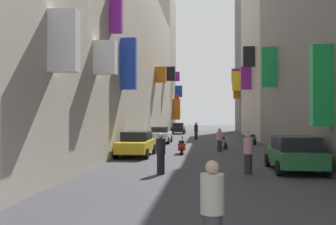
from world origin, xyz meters
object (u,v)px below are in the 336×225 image
object	(u,v)px
pedestrian_near_left	(161,154)
pedestrian_near_right	(196,131)
parked_car_green	(294,153)
parked_car_yellow	(137,143)
scooter_green	(251,139)
parked_car_white	(161,134)
scooter_silver	(222,142)
pedestrian_crossing	(248,153)
scooter_red	(182,146)
pedestrian_mid_street	(219,140)
pedestrian_far_away	(212,212)
parked_car_black	(178,128)

from	to	relation	value
pedestrian_near_left	pedestrian_near_right	size ratio (longest dim) A/B	0.93
parked_car_green	parked_car_yellow	bearing A→B (deg)	145.93
scooter_green	pedestrian_near_left	distance (m)	17.56
pedestrian_near_left	parked_car_white	bearing A→B (deg)	97.06
scooter_silver	pedestrian_crossing	distance (m)	11.80
pedestrian_crossing	pedestrian_near_right	size ratio (longest dim) A/B	0.94
parked_car_white	scooter_silver	world-z (taller)	parked_car_white
scooter_red	pedestrian_mid_street	world-z (taller)	pedestrian_mid_street
parked_car_yellow	pedestrian_far_away	xyz separation A→B (m)	(4.20, -15.55, 0.04)
scooter_green	pedestrian_mid_street	xyz separation A→B (m)	(-2.87, -6.66, 0.32)
scooter_green	pedestrian_near_left	world-z (taller)	pedestrian_near_left
parked_car_yellow	pedestrian_near_right	world-z (taller)	pedestrian_near_right
parked_car_black	pedestrian_far_away	distance (m)	44.77
pedestrian_mid_street	parked_car_yellow	bearing A→B (deg)	-146.52
parked_car_white	pedestrian_near_left	distance (m)	17.91
parked_car_yellow	pedestrian_near_left	distance (m)	7.04
parked_car_green	scooter_green	distance (m)	15.29
scooter_silver	pedestrian_near_left	bearing A→B (deg)	-103.80
parked_car_black	scooter_silver	xyz separation A→B (m)	(5.00, -23.45, -0.33)
parked_car_yellow	scooter_silver	distance (m)	7.71
parked_car_black	pedestrian_mid_street	world-z (taller)	pedestrian_mid_street
scooter_green	pedestrian_far_away	size ratio (longest dim) A/B	1.14
pedestrian_crossing	pedestrian_near_left	bearing A→B (deg)	-172.21
parked_car_yellow	pedestrian_far_away	bearing A→B (deg)	-74.89
scooter_green	pedestrian_crossing	world-z (taller)	pedestrian_crossing
pedestrian_mid_street	pedestrian_far_away	size ratio (longest dim) A/B	0.96
parked_car_white	scooter_red	world-z (taller)	parked_car_white
parked_car_white	parked_car_yellow	bearing A→B (deg)	-90.38
parked_car_black	scooter_red	distance (m)	27.55
pedestrian_mid_street	pedestrian_crossing	bearing A→B (deg)	-85.11
pedestrian_near_right	pedestrian_mid_street	bearing A→B (deg)	-81.17
scooter_silver	pedestrian_mid_street	xyz separation A→B (m)	(-0.28, -2.29, 0.32)
scooter_silver	scooter_green	world-z (taller)	same
parked_car_white	pedestrian_far_away	world-z (taller)	pedestrian_far_away
parked_car_white	scooter_green	distance (m)	7.90
parked_car_white	pedestrian_far_away	bearing A→B (deg)	-81.20
parked_car_yellow	pedestrian_mid_street	size ratio (longest dim) A/B	2.77
parked_car_white	scooter_red	bearing A→B (deg)	-75.18
scooter_silver	parked_car_black	bearing A→B (deg)	102.04
pedestrian_near_right	pedestrian_far_away	bearing A→B (deg)	-88.00
scooter_silver	pedestrian_mid_street	world-z (taller)	pedestrian_mid_street
pedestrian_near_right	pedestrian_far_away	distance (m)	31.09
parked_car_white	pedestrian_near_left	xyz separation A→B (m)	(2.20, -17.78, 0.07)
pedestrian_near_left	pedestrian_far_away	world-z (taller)	pedestrian_near_left
parked_car_white	pedestrian_near_left	world-z (taller)	pedestrian_near_left
pedestrian_near_left	parked_car_yellow	bearing A→B (deg)	108.85
pedestrian_near_left	parked_car_green	bearing A→B (deg)	13.54
scooter_green	pedestrian_near_left	xyz separation A→B (m)	(-5.61, -16.64, 0.37)
parked_car_yellow	scooter_red	world-z (taller)	parked_car_yellow
parked_car_green	parked_car_yellow	distance (m)	9.50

